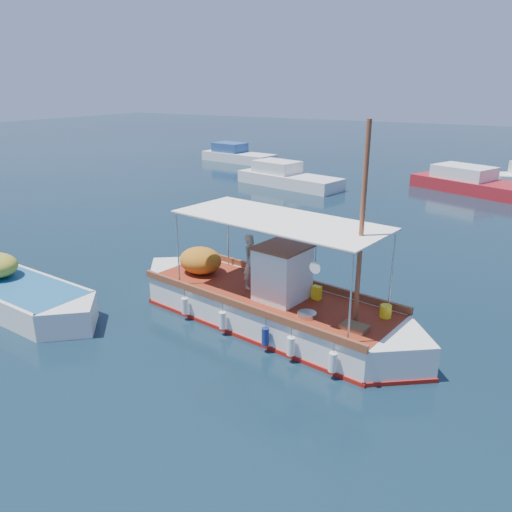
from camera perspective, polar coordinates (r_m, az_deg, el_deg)
The scene contains 6 objects.
ground at distance 15.31m, azimuth 2.54°, elevation -6.63°, with size 160.00×160.00×0.00m, color black.
fishing_caique at distance 14.60m, azimuth 1.17°, elevation -5.62°, with size 9.91×3.81×6.11m.
dinghy at distance 17.41m, azimuth -25.90°, elevation -4.01°, with size 7.33×2.47×1.79m.
bg_boat_nw at distance 34.47m, azimuth 3.52°, elevation 8.84°, with size 7.81×3.94×1.80m.
bg_boat_n at distance 35.03m, azimuth 23.96°, elevation 7.40°, with size 9.14×5.92×1.80m.
bg_boat_far_w at distance 45.37m, azimuth -2.21°, elevation 11.35°, with size 7.13×3.25×1.80m.
Camera 1 is at (6.35, -12.23, 6.66)m, focal length 35.00 mm.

